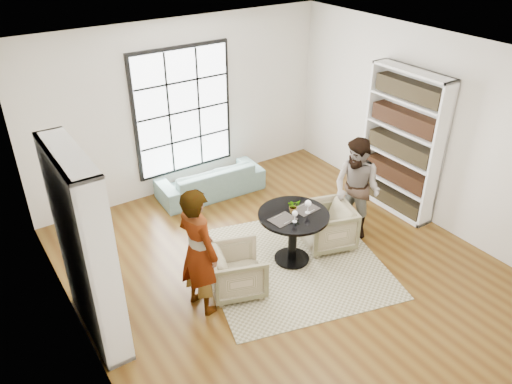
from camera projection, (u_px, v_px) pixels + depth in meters
ground at (283, 268)px, 7.17m from camera, size 6.00×6.00×0.00m
room_shell at (263, 176)px, 6.93m from camera, size 6.00×6.01×6.00m
rug at (293, 263)px, 7.25m from camera, size 3.00×3.00×0.01m
pedestal_table at (293, 227)px, 7.05m from camera, size 1.00×1.00×0.80m
sofa at (210, 180)px, 8.89m from camera, size 1.91×0.83×0.55m
armchair_left at (237, 271)px, 6.61m from camera, size 0.90×0.89×0.65m
armchair_right at (327, 226)px, 7.50m from camera, size 0.92×0.91×0.67m
person_left at (198, 251)px, 6.07m from camera, size 0.53×0.70×1.74m
person_right at (357, 189)px, 7.53m from camera, size 0.78×0.91×1.61m
placemat_left at (283, 219)px, 6.81m from camera, size 0.37×0.30×0.01m
placemat_right at (306, 209)px, 7.04m from camera, size 0.37×0.30×0.01m
cutlery_left at (283, 219)px, 6.80m from camera, size 0.17×0.24×0.01m
cutlery_right at (306, 208)px, 7.04m from camera, size 0.17×0.24×0.01m
wine_glass_left at (295, 214)px, 6.70m from camera, size 0.08×0.08×0.18m
wine_glass_right at (308, 204)px, 6.89m from camera, size 0.09×0.09×0.20m
flower_centerpiece at (293, 206)px, 6.93m from camera, size 0.18×0.15×0.20m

